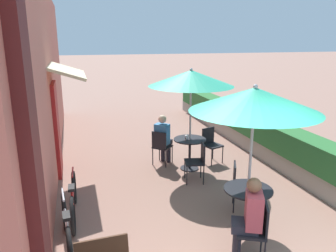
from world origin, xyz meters
TOP-DOWN VIEW (x-y plane):
  - cafe_facade_wall at (-2.54, 5.56)m, footprint 0.98×11.39m
  - planter_hedge at (2.75, 5.59)m, footprint 0.60×10.39m
  - patio_table_near at (0.57, 1.73)m, footprint 0.77×0.77m
  - patio_umbrella_near at (0.57, 1.73)m, footprint 1.93×1.93m
  - cafe_chair_near_left at (0.81, 2.42)m, footprint 0.53×0.53m
  - cafe_chair_near_right at (0.33, 1.05)m, footprint 0.53×0.53m
  - seated_patron_near_right at (0.23, 1.09)m, footprint 0.50×0.46m
  - coffee_cup_near at (0.53, 1.59)m, footprint 0.07×0.07m
  - patio_table_mid at (0.58, 4.46)m, footprint 0.77×0.77m
  - patio_umbrella_mid at (0.58, 4.46)m, footprint 1.93×1.93m
  - cafe_chair_mid_left at (1.24, 4.76)m, footprint 0.50×0.50m
  - cafe_chair_mid_right at (-0.01, 4.89)m, footprint 0.56×0.56m
  - seated_patron_mid_right at (0.07, 4.97)m, footprint 0.51×0.51m
  - cafe_chair_mid_back at (0.51, 3.74)m, footprint 0.47×0.47m
  - coffee_cup_mid at (0.49, 4.48)m, footprint 0.07×0.07m
  - bicycle_leaning at (-2.20, 2.05)m, footprint 0.20×1.70m
  - bicycle_second at (-2.10, 2.95)m, footprint 0.11×1.69m

SIDE VIEW (x-z plane):
  - bicycle_second at x=-2.10m, z-range -0.03..0.69m
  - bicycle_leaning at x=-2.20m, z-range -0.03..0.70m
  - cafe_chair_near_left at x=0.81m, z-range 0.08..0.95m
  - cafe_chair_near_right at x=0.33m, z-range 0.08..0.95m
  - cafe_chair_mid_left at x=1.24m, z-range 0.08..0.95m
  - cafe_chair_mid_right at x=-0.01m, z-range 0.08..0.95m
  - cafe_chair_mid_back at x=0.51m, z-range 0.08..0.95m
  - planter_hedge at x=2.75m, z-range 0.03..1.04m
  - patio_table_near at x=0.57m, z-range 0.17..0.91m
  - patio_table_mid at x=0.58m, z-range 0.17..0.91m
  - seated_patron_near_right at x=0.23m, z-range 0.06..1.31m
  - seated_patron_mid_right at x=0.07m, z-range 0.06..1.31m
  - coffee_cup_near at x=0.53m, z-range 0.75..0.84m
  - coffee_cup_mid at x=0.49m, z-range 0.75..0.84m
  - cafe_facade_wall at x=-2.54m, z-range -0.01..4.19m
  - patio_umbrella_near at x=0.57m, z-range 0.97..3.37m
  - patio_umbrella_mid at x=0.58m, z-range 0.97..3.37m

